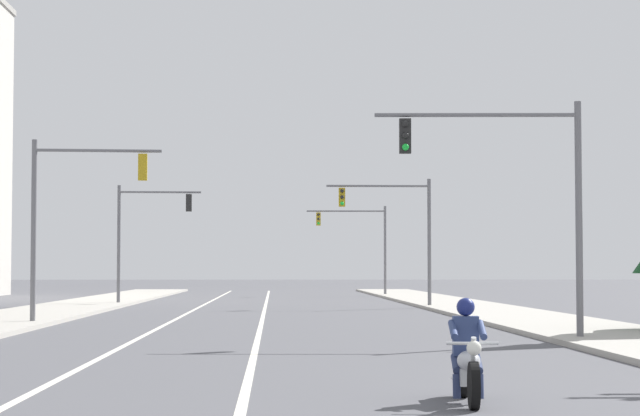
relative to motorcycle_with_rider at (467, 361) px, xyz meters
name	(u,v)px	position (x,y,z in m)	size (l,w,h in m)	color
lane_stripe_center	(264,312)	(-3.14, 35.97, -0.58)	(0.16, 100.00, 0.01)	beige
lane_stripe_left	(190,312)	(-6.34, 35.97, -0.58)	(0.16, 100.00, 0.01)	beige
sidewalk_kerb_right	(505,314)	(6.49, 30.97, -0.52)	(4.40, 110.00, 0.14)	#ADA89E
sidewalk_kerb_left	(32,315)	(-12.20, 30.97, -0.52)	(4.40, 110.00, 0.14)	#ADA89E
motorcycle_with_rider	(467,361)	(0.00, 0.00, 0.00)	(0.70, 2.19, 1.46)	black
traffic_signal_near_right	(519,181)	(3.60, 13.97, 3.54)	(5.35, 0.41, 6.20)	slate
traffic_signal_near_left	(71,203)	(-9.53, 23.83, 3.48)	(4.32, 0.53, 6.20)	slate
traffic_signal_mid_right	(399,222)	(3.31, 40.85, 3.52)	(5.04, 0.39, 6.20)	slate
traffic_signal_mid_left	(142,226)	(-9.53, 45.91, 3.48)	(4.32, 0.44, 6.20)	slate
traffic_signal_far_right	(362,236)	(3.35, 66.10, 3.55)	(5.50, 0.37, 6.20)	slate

